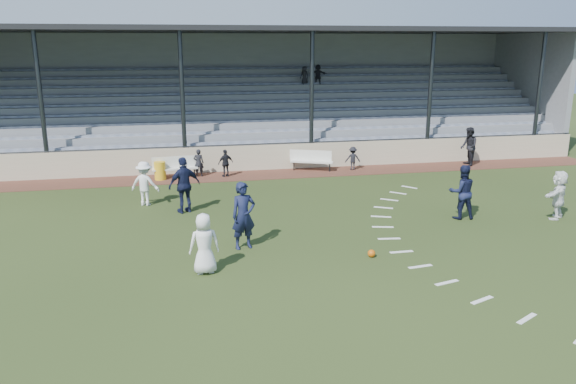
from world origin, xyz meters
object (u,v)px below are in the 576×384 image
object	(u,v)px
football	(371,253)
player_white_lead	(204,244)
official	(469,147)
bench_right	(311,159)
player_navy_lead	(244,216)
trash_bin	(160,171)
bench_left	(175,165)

from	to	relation	value
football	player_white_lead	size ratio (longest dim) A/B	0.14
player_white_lead	official	bearing A→B (deg)	-146.40
bench_right	football	bearing A→B (deg)	-72.57
bench_right	player_navy_lead	bearing A→B (deg)	-92.09
trash_bin	bench_left	bearing A→B (deg)	20.43
trash_bin	player_white_lead	distance (m)	10.90
bench_left	trash_bin	world-z (taller)	bench_left
player_white_lead	official	xyz separation A→B (m)	(13.42, 10.78, 0.15)
trash_bin	official	bearing A→B (deg)	-0.13
bench_right	player_navy_lead	distance (m)	10.63
bench_left	bench_right	xyz separation A→B (m)	(6.31, 0.25, 0.00)
player_navy_lead	football	bearing A→B (deg)	-37.12
trash_bin	player_white_lead	world-z (taller)	player_white_lead
football	player_navy_lead	size ratio (longest dim) A/B	0.11
bench_left	official	size ratio (longest dim) A/B	1.08
bench_right	trash_bin	xyz separation A→B (m)	(-6.96, -0.49, -0.17)
trash_bin	football	xyz separation A→B (m)	(6.00, -10.63, -0.31)
player_navy_lead	official	distance (m)	15.24
official	bench_left	bearing A→B (deg)	-79.50
bench_left	trash_bin	bearing A→B (deg)	-165.84
football	trash_bin	bearing A→B (deg)	119.44
trash_bin	player_white_lead	xyz separation A→B (m)	(1.33, -10.81, 0.39)
bench_left	player_white_lead	bearing A→B (deg)	-92.74
football	player_navy_lead	bearing A→B (deg)	157.08
bench_left	player_navy_lead	xyz separation A→B (m)	(1.92, -9.42, 0.41)
trash_bin	player_navy_lead	world-z (taller)	player_navy_lead
player_white_lead	bench_right	bearing A→B (deg)	-121.67
bench_right	official	world-z (taller)	official
bench_left	bench_right	bearing A→B (deg)	-4.01
official	player_white_lead	bearing A→B (deg)	-39.62
bench_right	official	bearing A→B (deg)	18.53
trash_bin	official	size ratio (longest dim) A/B	0.42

